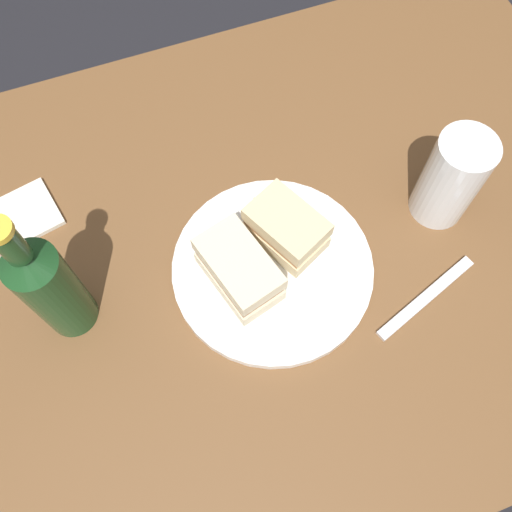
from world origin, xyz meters
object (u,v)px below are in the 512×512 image
sandwich_half_right (239,270)px  cider_bottle (49,288)px  fork (426,298)px  sandwich_half_left (286,227)px  napkin (19,217)px  pint_glass (449,183)px  plate (273,269)px

sandwich_half_right → cider_bottle: size_ratio=0.51×
fork → cider_bottle: bearing=-36.4°
sandwich_half_left → napkin: 0.40m
sandwich_half_left → pint_glass: 0.24m
plate → pint_glass: bearing=2.9°
sandwich_half_right → pint_glass: (0.32, 0.02, 0.02)m
fork → napkin: bearing=-51.5°
sandwich_half_left → sandwich_half_right: size_ratio=0.94×
cider_bottle → fork: size_ratio=1.46×
plate → pint_glass: pint_glass is taller
plate → sandwich_half_right: 0.07m
napkin → fork: size_ratio=0.61×
napkin → fork: bearing=-32.4°
sandwich_half_right → napkin: sandwich_half_right is taller
plate → cider_bottle: 0.30m
sandwich_half_left → cider_bottle: (-0.32, -0.01, 0.06)m
plate → fork: size_ratio=1.59×
sandwich_half_right → plate: bearing=2.1°
sandwich_half_left → napkin: bearing=154.2°
sandwich_half_left → cider_bottle: bearing=-178.9°
plate → sandwich_half_right: (-0.05, -0.00, 0.04)m
sandwich_half_left → sandwich_half_right: bearing=-154.5°
plate → fork: bearing=-31.4°
pint_glass → fork: 0.17m
sandwich_half_right → napkin: bearing=142.2°
sandwich_half_right → cider_bottle: bearing=171.8°
pint_glass → napkin: 0.63m
fork → pint_glass: bearing=-142.0°
napkin → pint_glass: bearing=-18.3°
sandwich_half_left → sandwich_half_right: 0.09m
sandwich_half_right → napkin: (-0.28, 0.21, -0.05)m
pint_glass → fork: pint_glass is taller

